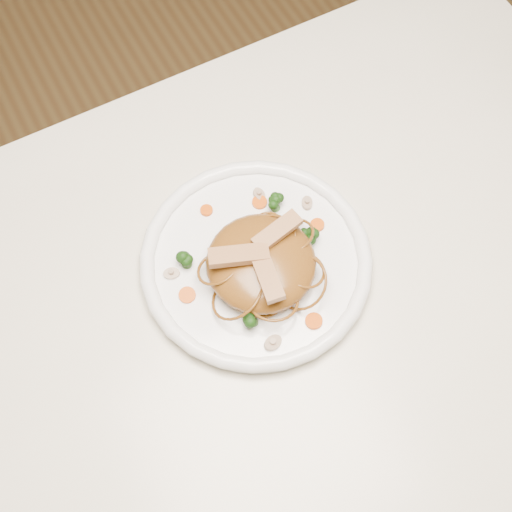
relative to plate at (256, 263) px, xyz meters
name	(u,v)px	position (x,y,z in m)	size (l,w,h in m)	color
ground	(266,420)	(0.00, -0.05, -0.76)	(4.00, 4.00, 0.00)	brown
table	(272,322)	(0.00, -0.05, -0.11)	(1.20, 0.80, 0.75)	silver
plate	(256,263)	(0.00, 0.00, 0.00)	(0.31, 0.31, 0.02)	white
noodle_mound	(261,263)	(0.00, -0.02, 0.03)	(0.14, 0.14, 0.05)	brown
chicken_a	(277,231)	(0.03, 0.00, 0.06)	(0.07, 0.02, 0.01)	tan
chicken_b	(239,255)	(-0.03, -0.01, 0.06)	(0.08, 0.02, 0.01)	tan
chicken_c	(267,275)	(-0.01, -0.05, 0.06)	(0.07, 0.02, 0.01)	tan
broccoli_0	(276,202)	(0.06, 0.06, 0.02)	(0.03, 0.03, 0.03)	#163A0C
broccoli_1	(186,260)	(-0.08, 0.04, 0.02)	(0.03, 0.03, 0.03)	#163A0C
broccoli_2	(253,317)	(-0.04, -0.07, 0.02)	(0.03, 0.03, 0.03)	#163A0C
broccoli_3	(309,237)	(0.08, -0.01, 0.02)	(0.02, 0.02, 0.03)	#163A0C
carrot_0	(260,202)	(0.05, 0.08, 0.01)	(0.02, 0.02, 0.01)	#CF4A07
carrot_1	(187,295)	(-0.10, 0.00, 0.01)	(0.02, 0.02, 0.01)	#CF4A07
carrot_2	(317,225)	(0.10, 0.01, 0.01)	(0.02, 0.02, 0.01)	#CF4A07
carrot_3	(206,210)	(-0.02, 0.10, 0.01)	(0.02, 0.02, 0.01)	#CF4A07
carrot_4	(314,321)	(0.02, -0.11, 0.01)	(0.02, 0.02, 0.01)	#CF4A07
mushroom_0	(273,343)	(-0.04, -0.11, 0.01)	(0.03, 0.03, 0.01)	#C0A890
mushroom_1	(307,203)	(0.10, 0.04, 0.01)	(0.02, 0.02, 0.01)	#C0A890
mushroom_2	(172,273)	(-0.11, 0.03, 0.01)	(0.02, 0.02, 0.01)	#C0A890
mushroom_3	(259,195)	(0.05, 0.09, 0.01)	(0.02, 0.02, 0.01)	#C0A890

